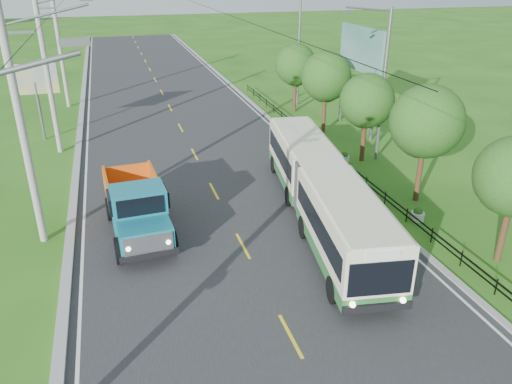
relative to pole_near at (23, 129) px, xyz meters
name	(u,v)px	position (x,y,z in m)	size (l,w,h in m)	color
ground	(290,336)	(8.26, -9.00, -5.09)	(240.00, 240.00, 0.00)	#245D16
road	(189,145)	(8.26, 11.00, -5.08)	(14.00, 120.00, 0.02)	#28282B
curb_left	(78,154)	(1.06, 11.00, -5.02)	(0.40, 120.00, 0.15)	#9E9E99
curb_right	(289,135)	(15.41, 11.00, -5.04)	(0.30, 120.00, 0.10)	#9E9E99
edge_line_left	(87,154)	(1.61, 11.00, -5.07)	(0.12, 120.00, 0.00)	silver
edge_line_right	(282,136)	(14.91, 11.00, -5.07)	(0.12, 120.00, 0.00)	silver
centre_dash	(290,336)	(8.26, -9.00, -5.07)	(0.12, 2.20, 0.00)	yellow
railing_right	(335,159)	(16.26, 5.00, -4.79)	(0.04, 40.00, 0.60)	black
pole_near	(23,129)	(0.00, 0.00, 0.00)	(3.51, 0.32, 10.00)	gray
pole_mid	(48,73)	(0.00, 12.00, 0.00)	(3.51, 0.32, 10.00)	gray
pole_far	(60,45)	(0.00, 24.00, 0.00)	(3.51, 0.32, 10.00)	gray
tree_third	(426,125)	(18.12, -0.86, -1.11)	(3.60, 3.62, 6.00)	#382314
tree_fourth	(366,103)	(18.12, 5.14, -1.51)	(3.24, 3.31, 5.40)	#382314
tree_fifth	(326,79)	(18.12, 11.14, -1.24)	(3.48, 3.52, 5.80)	#382314
tree_back	(296,67)	(18.12, 17.14, -1.44)	(3.30, 3.36, 5.50)	#382314
streetlight_mid	(382,81)	(18.90, 5.00, -0.19)	(3.02, 0.20, 9.07)	slate
streetlight_far	(297,47)	(18.90, 19.00, -0.19)	(3.02, 0.20, 9.07)	slate
planter_near	(418,215)	(16.86, -3.00, -4.81)	(0.64, 0.64, 0.67)	silver
planter_mid	(344,158)	(16.86, 5.00, -4.81)	(0.64, 0.64, 0.67)	silver
planter_far	(298,122)	(16.86, 13.00, -4.81)	(0.64, 0.64, 0.67)	silver
billboard_left	(35,84)	(-1.24, 15.00, -1.23)	(3.00, 0.20, 5.20)	slate
billboard_right	(360,56)	(20.56, 11.00, 0.25)	(0.24, 6.00, 7.30)	slate
bus	(322,188)	(12.36, -1.80, -3.35)	(4.63, 15.20, 2.90)	#28662F
dump_truck	(137,204)	(4.07, -0.61, -3.60)	(2.81, 6.41, 2.63)	#167489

